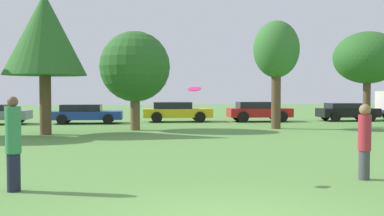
{
  "coord_description": "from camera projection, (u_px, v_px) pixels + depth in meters",
  "views": [
    {
      "loc": [
        -1.47,
        -6.35,
        1.97
      ],
      "look_at": [
        0.03,
        4.06,
        1.58
      ],
      "focal_mm": 41.99,
      "sensor_mm": 36.0,
      "label": 1
    }
  ],
  "objects": [
    {
      "name": "parked_car_red",
      "position": [
        258.0,
        111.0,
        29.25
      ],
      "size": [
        4.13,
        2.03,
        1.29
      ],
      "rotation": [
        0.0,
        0.0,
        -0.04
      ],
      "color": "red",
      "rests_on": "ground"
    },
    {
      "name": "parked_car_yellow",
      "position": [
        176.0,
        111.0,
        29.07
      ],
      "size": [
        4.48,
        2.09,
        1.28
      ],
      "rotation": [
        0.0,
        0.0,
        -0.04
      ],
      "color": "gold",
      "rests_on": "ground"
    },
    {
      "name": "person_thrower",
      "position": [
        13.0,
        143.0,
        8.8
      ],
      "size": [
        0.3,
        0.3,
        1.87
      ],
      "rotation": [
        0.0,
        0.0,
        0.02
      ],
      "color": "#191E33",
      "rests_on": "ground"
    },
    {
      "name": "tree_3",
      "position": [
        276.0,
        51.0,
        23.56
      ],
      "size": [
        2.42,
        2.42,
        5.69
      ],
      "color": "brown",
      "rests_on": "ground"
    },
    {
      "name": "person_catcher",
      "position": [
        365.0,
        140.0,
        9.98
      ],
      "size": [
        0.28,
        0.28,
        1.69
      ],
      "rotation": [
        0.0,
        0.0,
        -3.13
      ],
      "color": "#3F3F47",
      "rests_on": "ground"
    },
    {
      "name": "tree_4",
      "position": [
        367.0,
        58.0,
        24.58
      ],
      "size": [
        3.66,
        3.66,
        5.24
      ],
      "color": "brown",
      "rests_on": "ground"
    },
    {
      "name": "frisbee",
      "position": [
        195.0,
        89.0,
        9.64
      ],
      "size": [
        0.3,
        0.28,
        0.13
      ],
      "color": "#F21E72"
    },
    {
      "name": "tree_1",
      "position": [
        45.0,
        35.0,
        20.25
      ],
      "size": [
        3.74,
        3.74,
        6.44
      ],
      "color": "brown",
      "rests_on": "ground"
    },
    {
      "name": "parked_car_black",
      "position": [
        347.0,
        111.0,
        29.95
      ],
      "size": [
        3.92,
        1.99,
        1.19
      ],
      "rotation": [
        0.0,
        0.0,
        -0.04
      ],
      "color": "black",
      "rests_on": "ground"
    },
    {
      "name": "parked_car_blue",
      "position": [
        85.0,
        113.0,
        27.53
      ],
      "size": [
        4.39,
        2.16,
        1.17
      ],
      "rotation": [
        0.0,
        0.0,
        -0.04
      ],
      "color": "#1E389E",
      "rests_on": "ground"
    },
    {
      "name": "tree_2",
      "position": [
        135.0,
        67.0,
        22.67
      ],
      "size": [
        3.56,
        3.56,
        5.01
      ],
      "color": "brown",
      "rests_on": "ground"
    }
  ]
}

